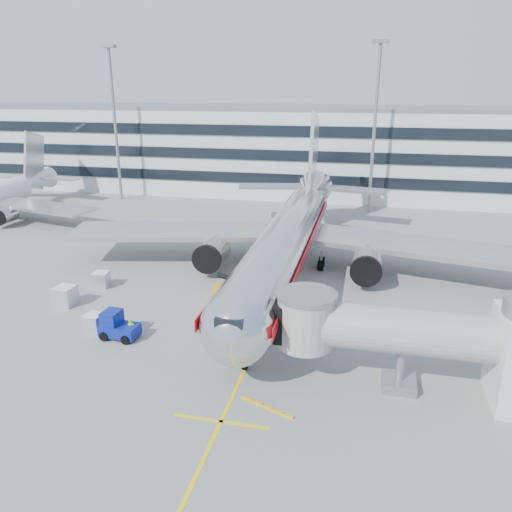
% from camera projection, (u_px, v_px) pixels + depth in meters
% --- Properties ---
extents(ground, '(180.00, 180.00, 0.00)m').
position_uv_depth(ground, '(267.00, 320.00, 42.73)').
color(ground, gray).
rests_on(ground, ground).
extents(lead_in_line, '(0.25, 70.00, 0.01)m').
position_uv_depth(lead_in_line, '(286.00, 279.00, 51.96)').
color(lead_in_line, yellow).
rests_on(lead_in_line, ground).
extents(stop_bar, '(6.00, 0.25, 0.01)m').
position_uv_depth(stop_bar, '(221.00, 421.00, 29.79)').
color(stop_bar, yellow).
rests_on(stop_bar, ground).
extents(main_jet, '(50.95, 48.70, 16.06)m').
position_uv_depth(main_jet, '(290.00, 235.00, 52.19)').
color(main_jet, silver).
rests_on(main_jet, ground).
extents(jet_bridge, '(17.80, 4.50, 7.00)m').
position_uv_depth(jet_bridge, '(431.00, 338.00, 31.56)').
color(jet_bridge, silver).
rests_on(jet_bridge, ground).
extents(terminal, '(150.00, 24.25, 15.60)m').
position_uv_depth(terminal, '(329.00, 149.00, 93.74)').
color(terminal, silver).
rests_on(terminal, ground).
extents(light_mast_west, '(2.40, 1.20, 25.45)m').
position_uv_depth(light_mast_west, '(114.00, 112.00, 84.01)').
color(light_mast_west, gray).
rests_on(light_mast_west, ground).
extents(light_mast_centre, '(2.40, 1.20, 25.45)m').
position_uv_depth(light_mast_centre, '(375.00, 115.00, 75.07)').
color(light_mast_centre, gray).
rests_on(light_mast_centre, ground).
extents(belt_loader, '(4.75, 2.65, 2.22)m').
position_uv_depth(belt_loader, '(236.00, 289.00, 47.58)').
color(belt_loader, '#F6B60A').
rests_on(belt_loader, ground).
extents(baggage_tug, '(3.10, 2.11, 2.23)m').
position_uv_depth(baggage_tug, '(117.00, 326.00, 39.50)').
color(baggage_tug, navy).
rests_on(baggage_tug, ground).
extents(cargo_container_left, '(1.81, 1.81, 1.80)m').
position_uv_depth(cargo_container_left, '(66.00, 296.00, 45.47)').
color(cargo_container_left, silver).
rests_on(cargo_container_left, ground).
extents(cargo_container_right, '(1.58, 1.58, 1.55)m').
position_uv_depth(cargo_container_right, '(101.00, 279.00, 49.64)').
color(cargo_container_right, silver).
rests_on(cargo_container_right, ground).
extents(cargo_container_front, '(1.55, 1.55, 1.49)m').
position_uv_depth(cargo_container_front, '(94.00, 323.00, 40.63)').
color(cargo_container_front, silver).
rests_on(cargo_container_front, ground).
extents(ramp_worker, '(0.70, 0.57, 1.65)m').
position_uv_depth(ramp_worker, '(131.00, 329.00, 39.41)').
color(ramp_worker, '#9AF319').
rests_on(ramp_worker, ground).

